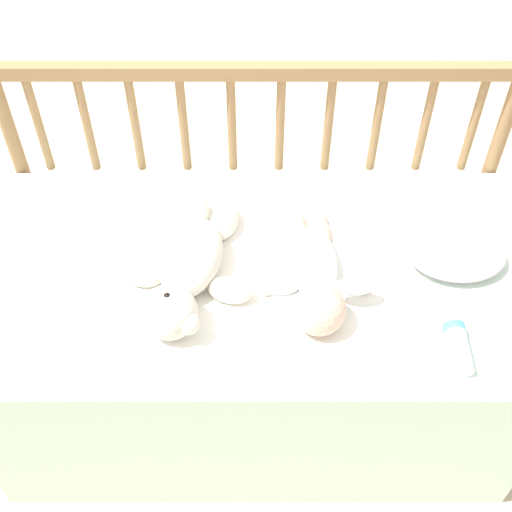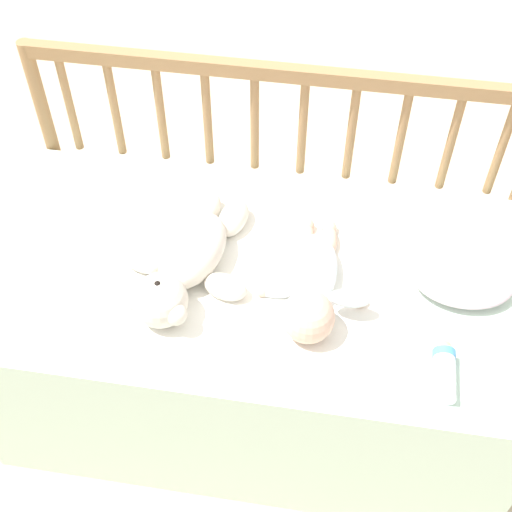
{
  "view_description": "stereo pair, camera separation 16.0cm",
  "coord_description": "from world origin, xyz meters",
  "px_view_note": "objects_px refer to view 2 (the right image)",
  "views": [
    {
      "loc": [
        0.0,
        -1.04,
        1.82
      ],
      "look_at": [
        0.0,
        -0.0,
        0.6
      ],
      "focal_mm": 50.0,
      "sensor_mm": 36.0,
      "label": 1
    },
    {
      "loc": [
        0.16,
        -1.02,
        1.82
      ],
      "look_at": [
        0.0,
        -0.0,
        0.6
      ],
      "focal_mm": 50.0,
      "sensor_mm": 36.0,
      "label": 2
    }
  ],
  "objects_px": {
    "teddy_bear": "(186,262)",
    "baby_bottle": "(444,370)",
    "small_pillow": "(463,279)",
    "baby": "(312,286)"
  },
  "relations": [
    {
      "from": "small_pillow",
      "to": "baby",
      "type": "bearing_deg",
      "value": -166.16
    },
    {
      "from": "teddy_bear",
      "to": "small_pillow",
      "type": "relative_size",
      "value": 1.88
    },
    {
      "from": "baby",
      "to": "baby_bottle",
      "type": "height_order",
      "value": "baby"
    },
    {
      "from": "baby",
      "to": "baby_bottle",
      "type": "bearing_deg",
      "value": -28.69
    },
    {
      "from": "teddy_bear",
      "to": "baby",
      "type": "bearing_deg",
      "value": -3.22
    },
    {
      "from": "baby",
      "to": "small_pillow",
      "type": "bearing_deg",
      "value": 13.84
    },
    {
      "from": "small_pillow",
      "to": "baby_bottle",
      "type": "distance_m",
      "value": 0.25
    },
    {
      "from": "small_pillow",
      "to": "baby_bottle",
      "type": "relative_size",
      "value": 1.64
    },
    {
      "from": "teddy_bear",
      "to": "baby_bottle",
      "type": "xyz_separation_m",
      "value": [
        0.58,
        -0.18,
        -0.03
      ]
    },
    {
      "from": "baby",
      "to": "teddy_bear",
      "type": "bearing_deg",
      "value": 176.78
    }
  ]
}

